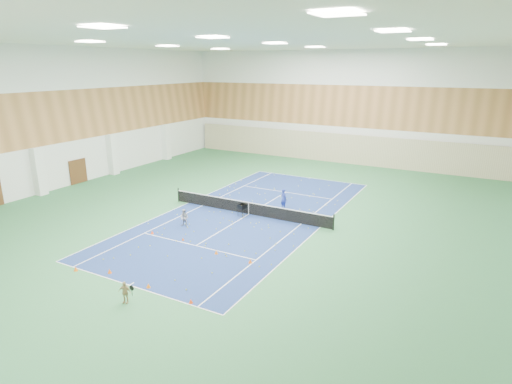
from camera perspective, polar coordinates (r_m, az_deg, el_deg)
ground at (r=31.09m, az=-0.98°, el=-3.00°), size 40.00×40.00×0.00m
room_shell at (r=29.62m, az=-1.04°, el=8.00°), size 36.00×40.00×12.00m
wood_cladding at (r=29.39m, az=-1.06°, el=11.85°), size 36.00×40.00×8.00m
ceiling_light_grid at (r=29.32m, az=-1.10°, el=19.51°), size 21.40×25.40×0.06m
court_surface at (r=31.09m, az=-0.98°, el=-3.00°), size 10.97×23.77×0.01m
tennis_balls_scatter at (r=31.07m, az=-0.98°, el=-2.92°), size 10.57×22.77×0.07m
tennis_net at (r=30.91m, az=-0.99°, el=-2.04°), size 12.80×0.10×1.10m
back_curtain at (r=48.27m, az=10.74°, el=5.77°), size 35.40×0.16×3.20m
door_left_b at (r=42.27m, az=-22.63°, el=2.56°), size 0.08×1.80×2.20m
coach at (r=32.11m, az=3.71°, el=-0.92°), size 0.67×0.57×1.56m
child_court at (r=29.04m, az=-9.51°, el=-3.43°), size 0.64×0.53×1.20m
child_apron at (r=20.78m, az=-17.09°, el=-12.66°), size 0.67×0.42×1.07m
ball_cart at (r=30.52m, az=-1.82°, el=-2.45°), size 0.67×0.67×0.94m
cone_svc_a at (r=28.35m, az=-13.68°, el=-5.24°), size 0.21×0.21×0.23m
cone_svc_b at (r=26.96m, az=-9.71°, el=-6.20°), size 0.17×0.17×0.19m
cone_svc_c at (r=24.86m, az=-5.32°, el=-7.98°), size 0.22×0.22×0.24m
cone_svc_d at (r=23.69m, az=-0.76°, el=-9.19°), size 0.23×0.23×0.25m
cone_base_a at (r=24.78m, az=-22.91°, el=-9.40°), size 0.22×0.22×0.24m
cone_base_b at (r=23.88m, az=-18.94°, el=-9.95°), size 0.22×0.22×0.24m
cone_base_c at (r=21.93m, az=-14.16°, el=-12.01°), size 0.22×0.22×0.24m
cone_base_d at (r=20.30m, az=-8.68°, el=-14.18°), size 0.20×0.20×0.22m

